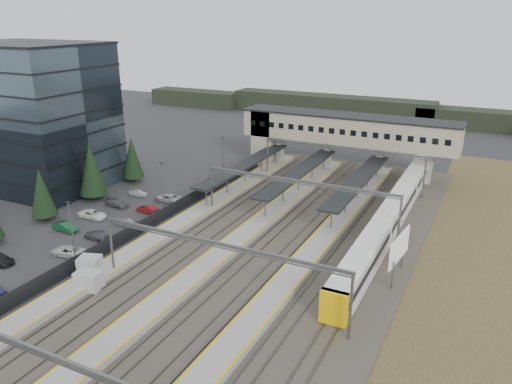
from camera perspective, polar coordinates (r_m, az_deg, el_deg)
The scene contains 15 objects.
ground at distance 65.41m, azimuth -9.89°, elevation -6.59°, with size 220.00×220.00×0.00m, color #2B2B2D.
office_building at distance 94.10m, azimuth -24.13°, elevation 7.93°, with size 24.30×18.30×24.30m.
conifer_row at distance 75.68m, azimuth -25.51°, elevation -0.63°, with size 4.42×49.82×9.50m.
car_park at distance 70.66m, azimuth -21.13°, elevation -5.08°, with size 10.59×44.41×1.29m.
lampposts at distance 69.28m, azimuth -14.87°, elevation -1.53°, with size 0.50×53.25×8.07m.
fence at distance 72.25m, azimuth -11.81°, elevation -3.24°, with size 0.08×90.00×2.00m.
relay_cabin_near at distance 58.24m, azimuth -18.54°, elevation -9.61°, with size 2.96×2.34×2.27m.
relay_cabin_far at distance 61.47m, azimuth -18.44°, elevation -8.00°, with size 2.96×2.70×2.23m.
rail_corridor at distance 64.63m, azimuth -0.51°, elevation -6.32°, with size 34.00×90.00×0.92m.
canopies at distance 82.91m, azimuth 4.91°, elevation 2.28°, with size 23.10×30.00×3.28m.
footbridge at distance 95.35m, azimuth 8.73°, elevation 6.93°, with size 40.40×6.40×11.20m.
gantries at distance 59.58m, azimuth 0.89°, elevation -2.64°, with size 28.40×62.28×7.17m.
train at distance 74.55m, azimuth 15.61°, elevation -2.01°, with size 2.77×57.85×3.49m.
billboard at distance 58.46m, azimuth 16.06°, elevation -6.28°, with size 0.90×6.46×5.60m.
treeline_far at distance 141.91m, azimuth 21.32°, elevation 7.94°, with size 170.00×19.00×7.00m.
Camera 1 is at (35.60, -46.79, 28.65)m, focal length 35.00 mm.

